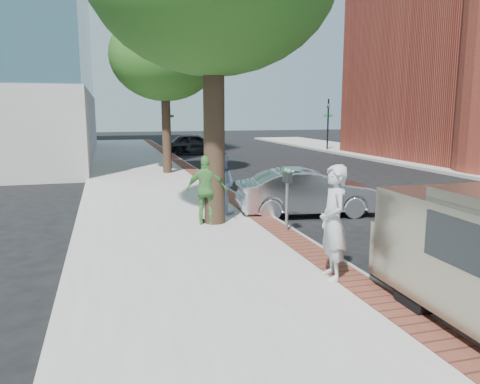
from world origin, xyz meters
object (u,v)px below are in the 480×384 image
object	(u,v)px
bg_car	(195,144)
person_gray	(333,223)
sedan_silver	(308,192)
person_officer	(222,184)
parking_meter	(287,187)
person_green	(207,190)

from	to	relation	value
bg_car	person_gray	bearing A→B (deg)	-179.29
sedan_silver	person_officer	bearing A→B (deg)	91.38
parking_meter	sedan_silver	bearing A→B (deg)	54.60
parking_meter	person_officer	xyz separation A→B (m)	(-0.99, 2.30, -0.25)
parking_meter	person_green	xyz separation A→B (m)	(-1.65, 1.19, -0.20)
person_green	sedan_silver	world-z (taller)	person_green
person_green	sedan_silver	distance (m)	3.24
sedan_silver	bg_car	size ratio (longest dim) A/B	0.97
parking_meter	person_officer	bearing A→B (deg)	113.37
parking_meter	person_officer	world-z (taller)	person_officer
sedan_silver	person_gray	bearing A→B (deg)	167.40
person_gray	person_officer	world-z (taller)	person_gray
sedan_silver	bg_car	distance (m)	19.72
parking_meter	bg_car	xyz separation A→B (m)	(1.87, 21.76, -0.50)
person_officer	person_gray	bearing A→B (deg)	142.15
parking_meter	sedan_silver	size ratio (longest dim) A/B	0.37
person_officer	person_green	world-z (taller)	person_green
parking_meter	person_gray	world-z (taller)	person_gray
person_gray	person_green	distance (m)	4.52
parking_meter	sedan_silver	distance (m)	2.57
person_gray	person_green	size ratio (longest dim) A/B	1.12
parking_meter	person_gray	bearing A→B (deg)	-97.95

